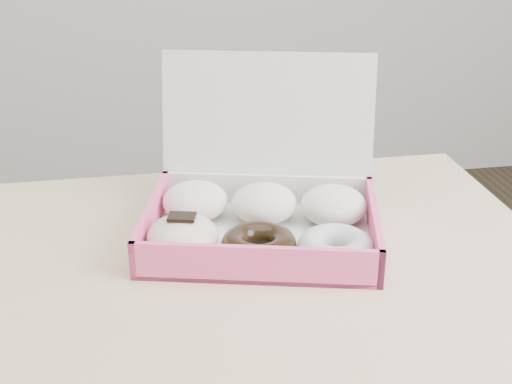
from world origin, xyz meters
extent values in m
cube|color=tan|center=(0.00, 0.00, 0.73)|extent=(1.20, 0.80, 0.04)
cylinder|color=tan|center=(0.55, 0.35, 0.35)|extent=(0.05, 0.05, 0.71)
cube|color=silver|center=(0.23, 0.15, 0.75)|extent=(0.34, 0.28, 0.01)
cube|color=#FF5590|center=(0.21, 0.04, 0.77)|extent=(0.29, 0.08, 0.05)
cube|color=silver|center=(0.26, 0.25, 0.77)|extent=(0.29, 0.08, 0.05)
cube|color=#FF5590|center=(0.09, 0.18, 0.77)|extent=(0.06, 0.21, 0.05)
cube|color=#FF5590|center=(0.37, 0.11, 0.77)|extent=(0.06, 0.21, 0.05)
cube|color=silver|center=(0.26, 0.27, 0.86)|extent=(0.30, 0.12, 0.21)
ellipsoid|color=white|center=(0.15, 0.22, 0.78)|extent=(0.11, 0.11, 0.05)
ellipsoid|color=white|center=(0.24, 0.20, 0.78)|extent=(0.11, 0.11, 0.05)
ellipsoid|color=white|center=(0.34, 0.17, 0.78)|extent=(0.11, 0.11, 0.05)
ellipsoid|color=beige|center=(0.13, 0.12, 0.78)|extent=(0.11, 0.11, 0.05)
cube|color=black|center=(0.13, 0.12, 0.81)|extent=(0.04, 0.03, 0.00)
torus|color=black|center=(0.22, 0.10, 0.77)|extent=(0.11, 0.11, 0.03)
torus|color=white|center=(0.31, 0.07, 0.77)|extent=(0.11, 0.11, 0.03)
camera|label=1|loc=(0.08, -0.66, 1.19)|focal=50.00mm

